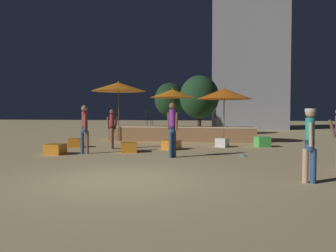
{
  "coord_description": "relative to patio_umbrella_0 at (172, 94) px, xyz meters",
  "views": [
    {
      "loc": [
        2.58,
        -7.04,
        1.53
      ],
      "look_at": [
        0.0,
        5.79,
        1.01
      ],
      "focal_mm": 35.0,
      "sensor_mm": 36.0,
      "label": 1
    }
  ],
  "objects": [
    {
      "name": "ground_plane",
      "position": [
        0.61,
        -10.0,
        -2.56
      ],
      "size": [
        120.0,
        120.0,
        0.0
      ],
      "primitive_type": "plane",
      "color": "tan"
    },
    {
      "name": "wooden_deck",
      "position": [
        0.36,
        1.32,
        -2.19
      ],
      "size": [
        7.97,
        2.69,
        0.82
      ],
      "color": "olive",
      "rests_on": "ground"
    },
    {
      "name": "patio_umbrella_0",
      "position": [
        0.0,
        0.0,
        0.0
      ],
      "size": [
        2.38,
        2.38,
        2.86
      ],
      "color": "brown",
      "rests_on": "ground"
    },
    {
      "name": "patio_umbrella_1",
      "position": [
        2.69,
        0.01,
        -0.05
      ],
      "size": [
        2.85,
        2.85,
        2.87
      ],
      "color": "brown",
      "rests_on": "ground"
    },
    {
      "name": "patio_umbrella_2",
      "position": [
        -2.97,
        -0.09,
        0.4
      ],
      "size": [
        2.93,
        2.93,
        3.28
      ],
      "color": "brown",
      "rests_on": "ground"
    },
    {
      "name": "cube_seat_0",
      "position": [
        -0.83,
        -4.85,
        -2.37
      ],
      "size": [
        0.78,
        0.78,
        0.39
      ],
      "rotation": [
        0.0,
        0.0,
        0.32
      ],
      "color": "orange",
      "rests_on": "ground"
    },
    {
      "name": "cube_seat_1",
      "position": [
        2.68,
        -2.16,
        -2.36
      ],
      "size": [
        0.64,
        0.64,
        0.4
      ],
      "rotation": [
        0.0,
        0.0,
        -0.37
      ],
      "color": "white",
      "rests_on": "ground"
    },
    {
      "name": "cube_seat_2",
      "position": [
        -3.78,
        -3.57,
        -2.36
      ],
      "size": [
        0.67,
        0.67,
        0.4
      ],
      "rotation": [
        0.0,
        0.0,
        0.34
      ],
      "color": "orange",
      "rests_on": "ground"
    },
    {
      "name": "cube_seat_3",
      "position": [
        -3.3,
        -6.01,
        -2.37
      ],
      "size": [
        0.63,
        0.63,
        0.39
      ],
      "rotation": [
        0.0,
        0.0,
        -0.0
      ],
      "color": "orange",
      "rests_on": "ground"
    },
    {
      "name": "cube_seat_4",
      "position": [
        0.62,
        -3.58,
        -2.37
      ],
      "size": [
        0.81,
        0.81,
        0.4
      ],
      "rotation": [
        0.0,
        0.0,
        -0.36
      ],
      "color": "orange",
      "rests_on": "ground"
    },
    {
      "name": "cube_seat_5",
      "position": [
        4.46,
        -1.76,
        -2.33
      ],
      "size": [
        0.75,
        0.75,
        0.47
      ],
      "rotation": [
        0.0,
        0.0,
        0.37
      ],
      "color": "#4CC651",
      "rests_on": "ground"
    },
    {
      "name": "person_1",
      "position": [
        4.81,
        -9.47,
        -1.66
      ],
      "size": [
        0.29,
        0.48,
        1.64
      ],
      "rotation": [
        0.0,
        0.0,
        6.19
      ],
      "color": "tan",
      "rests_on": "ground"
    },
    {
      "name": "person_2",
      "position": [
        1.13,
        -6.0,
        -1.5
      ],
      "size": [
        0.44,
        0.31,
        1.9
      ],
      "rotation": [
        0.0,
        0.0,
        4.18
      ],
      "color": "#2D4C7F",
      "rests_on": "ground"
    },
    {
      "name": "person_3",
      "position": [
        -1.91,
        -3.81,
        -1.65
      ],
      "size": [
        0.46,
        0.29,
        1.69
      ],
      "rotation": [
        0.0,
        0.0,
        5.03
      ],
      "color": "brown",
      "rests_on": "ground"
    },
    {
      "name": "person_4",
      "position": [
        -2.32,
        -5.6,
        -1.55
      ],
      "size": [
        0.29,
        0.44,
        1.83
      ],
      "rotation": [
        0.0,
        0.0,
        0.48
      ],
      "color": "#2D4C7F",
      "rests_on": "ground"
    },
    {
      "name": "bistro_chair_0",
      "position": [
        2.24,
        1.16,
        -1.2
      ],
      "size": [
        0.44,
        0.43,
        0.9
      ],
      "rotation": [
        0.0,
        0.0,
        1.9
      ],
      "color": "#1E4C47",
      "rests_on": "wooden_deck"
    },
    {
      "name": "bistro_chair_1",
      "position": [
        -1.87,
        1.96,
        -1.2
      ],
      "size": [
        0.47,
        0.47,
        0.9
      ],
      "rotation": [
        0.0,
        0.0,
        2.14
      ],
      "color": "#1E4C47",
      "rests_on": "wooden_deck"
    },
    {
      "name": "bistro_chair_2",
      "position": [
        -0.26,
        2.0,
        -1.2
      ],
      "size": [
        0.48,
        0.47,
        0.9
      ],
      "rotation": [
        0.0,
        0.0,
        4.11
      ],
      "color": "#2D3338",
      "rests_on": "wooden_deck"
    },
    {
      "name": "frisbee_disc",
      "position": [
        3.54,
        -5.14,
        -2.55
      ],
      "size": [
        0.23,
        0.23,
        0.03
      ],
      "color": "#33B2D8",
      "rests_on": "ground"
    },
    {
      "name": "background_tree_0",
      "position": [
        -2.43,
        11.7,
        0.17
      ],
      "size": [
        2.7,
        2.7,
        4.23
      ],
      "color": "#3D2B1C",
      "rests_on": "ground"
    },
    {
      "name": "background_tree_1",
      "position": [
        0.81,
        5.95,
        0.08
      ],
      "size": [
        2.75,
        2.75,
        4.17
      ],
      "color": "#3D2B1C",
      "rests_on": "ground"
    },
    {
      "name": "distant_building",
      "position": [
        4.66,
        16.27,
        4.36
      ],
      "size": [
        6.98,
        4.8,
        13.84
      ],
      "color": "gray",
      "rests_on": "ground"
    }
  ]
}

